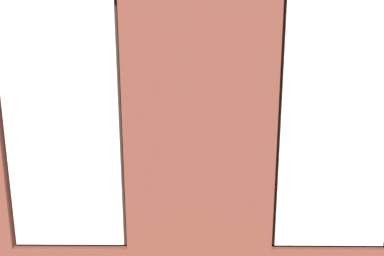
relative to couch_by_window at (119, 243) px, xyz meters
The scene contains 19 objects.
ground_plane 2.45m from the couch_by_window, 110.36° to the right, with size 7.22×6.59×0.10m, color #99663D.
brick_wall_with_windows 1.62m from the couch_by_window, 142.38° to the left, with size 6.62×0.30×3.15m.
couch_by_window is the anchor object (origin of this frame).
couch_left 3.94m from the couch_by_window, 151.08° to the right, with size 0.93×1.97×0.80m.
coffee_table 2.22m from the couch_by_window, 104.97° to the right, with size 1.21×0.80×0.45m.
cup_ceramic 2.13m from the couch_by_window, 108.17° to the right, with size 0.08×0.08×0.09m, color #33567F.
candle_jar 2.29m from the couch_by_window, 100.65° to the right, with size 0.08×0.08×0.09m, color #B7333D.
table_plant_small 2.23m from the couch_by_window, 104.97° to the right, with size 0.16×0.16×0.26m.
remote_black 2.46m from the couch_by_window, 111.64° to the right, with size 0.05×0.17×0.02m, color black.
remote_gray 2.04m from the couch_by_window, 95.93° to the right, with size 0.05×0.17×0.02m, color #59595B.
media_console 2.78m from the couch_by_window, 40.37° to the right, with size 1.26×0.42×0.56m, color black.
tv_flatscreen 2.86m from the couch_by_window, 40.41° to the right, with size 1.13×0.20×0.81m.
papasan_chair 4.47m from the couch_by_window, 99.43° to the right, with size 1.10×1.10×0.69m.
potted_plant_corner_near_left 5.81m from the couch_by_window, 128.25° to the right, with size 0.74×0.77×1.00m.
potted_plant_near_tv 1.75m from the couch_by_window, 24.68° to the right, with size 0.58×0.58×0.95m.
potted_plant_between_couches 1.53m from the couch_by_window, behind, with size 0.91×0.93×1.31m.
potted_plant_foreground_right 4.88m from the couch_by_window, 68.03° to the right, with size 0.85×0.92×1.36m.
potted_plant_by_left_couch 4.52m from the couch_by_window, 132.54° to the right, with size 0.27×0.27×0.44m.
potted_plant_mid_room_small 3.48m from the couch_by_window, 120.51° to the right, with size 0.29×0.29×0.55m.
Camera 1 is at (0.04, 5.86, 2.35)m, focal length 35.00 mm.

